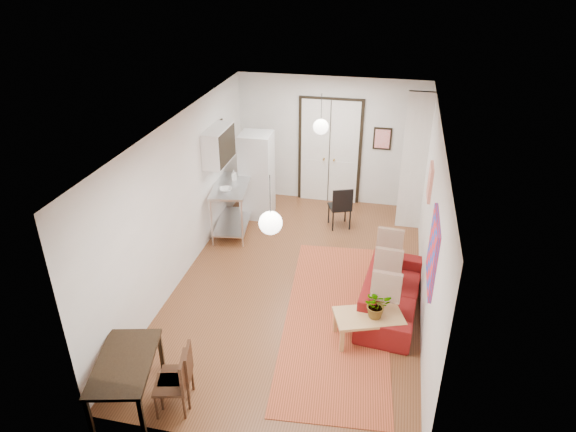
% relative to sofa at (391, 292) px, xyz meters
% --- Properties ---
extents(floor, '(7.00, 7.00, 0.00)m').
position_rel_sofa_xyz_m(floor, '(-1.61, 0.42, -0.32)').
color(floor, brown).
rests_on(floor, ground).
extents(ceiling, '(4.20, 7.00, 0.02)m').
position_rel_sofa_xyz_m(ceiling, '(-1.61, 0.42, 2.58)').
color(ceiling, silver).
rests_on(ceiling, wall_back).
extents(wall_back, '(4.20, 0.02, 2.90)m').
position_rel_sofa_xyz_m(wall_back, '(-1.61, 3.92, 1.13)').
color(wall_back, silver).
rests_on(wall_back, floor).
extents(wall_front, '(4.20, 0.02, 2.90)m').
position_rel_sofa_xyz_m(wall_front, '(-1.61, -3.08, 1.13)').
color(wall_front, silver).
rests_on(wall_front, floor).
extents(wall_left, '(0.02, 7.00, 2.90)m').
position_rel_sofa_xyz_m(wall_left, '(-3.71, 0.42, 1.13)').
color(wall_left, silver).
rests_on(wall_left, floor).
extents(wall_right, '(0.02, 7.00, 2.90)m').
position_rel_sofa_xyz_m(wall_right, '(0.49, 0.42, 1.13)').
color(wall_right, silver).
rests_on(wall_right, floor).
extents(double_doors, '(1.44, 0.06, 2.50)m').
position_rel_sofa_xyz_m(double_doors, '(-1.61, 3.88, 0.88)').
color(double_doors, white).
rests_on(double_doors, wall_back).
extents(stub_partition, '(0.50, 0.10, 2.90)m').
position_rel_sofa_xyz_m(stub_partition, '(0.24, 2.97, 1.13)').
color(stub_partition, silver).
rests_on(stub_partition, floor).
extents(wall_cabinet, '(0.35, 1.00, 0.70)m').
position_rel_sofa_xyz_m(wall_cabinet, '(-3.53, 1.92, 1.58)').
color(wall_cabinet, white).
rests_on(wall_cabinet, wall_left).
extents(painting_popart, '(0.05, 1.00, 1.00)m').
position_rel_sofa_xyz_m(painting_popart, '(0.47, -0.83, 1.33)').
color(painting_popart, red).
rests_on(painting_popart, wall_right).
extents(painting_abstract, '(0.05, 0.50, 0.60)m').
position_rel_sofa_xyz_m(painting_abstract, '(0.47, 1.22, 1.48)').
color(painting_abstract, beige).
rests_on(painting_abstract, wall_right).
extents(poster_back, '(0.40, 0.03, 0.50)m').
position_rel_sofa_xyz_m(poster_back, '(-0.46, 3.89, 1.28)').
color(poster_back, red).
rests_on(poster_back, wall_back).
extents(print_left, '(0.03, 0.44, 0.54)m').
position_rel_sofa_xyz_m(print_left, '(-3.68, 2.42, 1.63)').
color(print_left, '#98633F').
rests_on(print_left, wall_left).
extents(pendant_back, '(0.30, 0.30, 0.80)m').
position_rel_sofa_xyz_m(pendant_back, '(-1.61, 2.42, 1.93)').
color(pendant_back, white).
rests_on(pendant_back, ceiling).
extents(pendant_front, '(0.30, 0.30, 0.80)m').
position_rel_sofa_xyz_m(pendant_front, '(-1.61, -1.58, 1.93)').
color(pendant_front, white).
rests_on(pendant_front, ceiling).
extents(kilim_rug, '(1.98, 4.46, 0.01)m').
position_rel_sofa_xyz_m(kilim_rug, '(-0.83, -0.42, -0.31)').
color(kilim_rug, '#B5492D').
rests_on(kilim_rug, floor).
extents(sofa, '(2.25, 1.05, 0.64)m').
position_rel_sofa_xyz_m(sofa, '(0.00, 0.00, 0.00)').
color(sofa, maroon).
rests_on(sofa, floor).
extents(coffee_table, '(1.14, 0.87, 0.45)m').
position_rel_sofa_xyz_m(coffee_table, '(-0.31, -0.85, 0.07)').
color(coffee_table, tan).
rests_on(coffee_table, floor).
extents(potted_plant, '(0.45, 0.48, 0.44)m').
position_rel_sofa_xyz_m(potted_plant, '(-0.21, -0.85, 0.35)').
color(potted_plant, '#2E642D').
rests_on(potted_plant, coffee_table).
extents(kitchen_counter, '(0.87, 1.45, 1.05)m').
position_rel_sofa_xyz_m(kitchen_counter, '(-3.35, 1.99, 0.39)').
color(kitchen_counter, silver).
rests_on(kitchen_counter, floor).
extents(bowl, '(0.33, 0.33, 0.06)m').
position_rel_sofa_xyz_m(bowl, '(-3.36, 1.69, 0.76)').
color(bowl, beige).
rests_on(bowl, kitchen_counter).
extents(soap_bottle, '(0.13, 0.13, 0.22)m').
position_rel_sofa_xyz_m(soap_bottle, '(-3.36, 2.24, 0.84)').
color(soap_bottle, teal).
rests_on(soap_bottle, kitchen_counter).
extents(fridge, '(0.69, 0.69, 1.89)m').
position_rel_sofa_xyz_m(fridge, '(-3.03, 2.81, 0.63)').
color(fridge, silver).
rests_on(fridge, floor).
extents(dining_table, '(0.98, 1.37, 0.69)m').
position_rel_sofa_xyz_m(dining_table, '(-3.25, -2.73, 0.29)').
color(dining_table, black).
rests_on(dining_table, floor).
extents(dining_chair_near, '(0.49, 0.61, 0.85)m').
position_rel_sofa_xyz_m(dining_chair_near, '(-2.65, -2.49, 0.17)').
color(dining_chair_near, '#3A2112').
rests_on(dining_chair_near, floor).
extents(dining_chair_far, '(0.49, 0.61, 0.85)m').
position_rel_sofa_xyz_m(dining_chair_far, '(-2.65, -2.64, 0.17)').
color(dining_chair_far, '#3A2112').
rests_on(dining_chair_far, floor).
extents(black_side_chair, '(0.56, 0.57, 0.94)m').
position_rel_sofa_xyz_m(black_side_chair, '(-1.19, 2.74, 0.23)').
color(black_side_chair, black).
rests_on(black_side_chair, floor).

